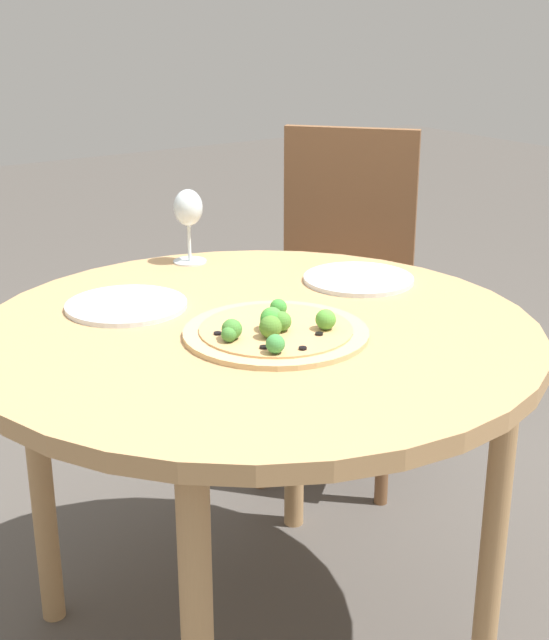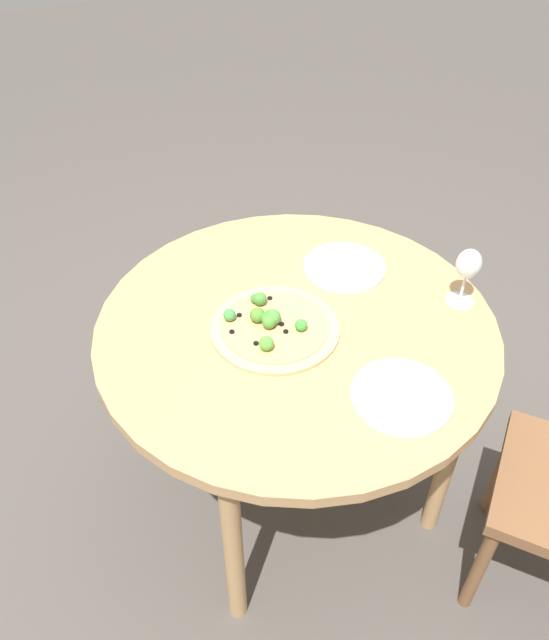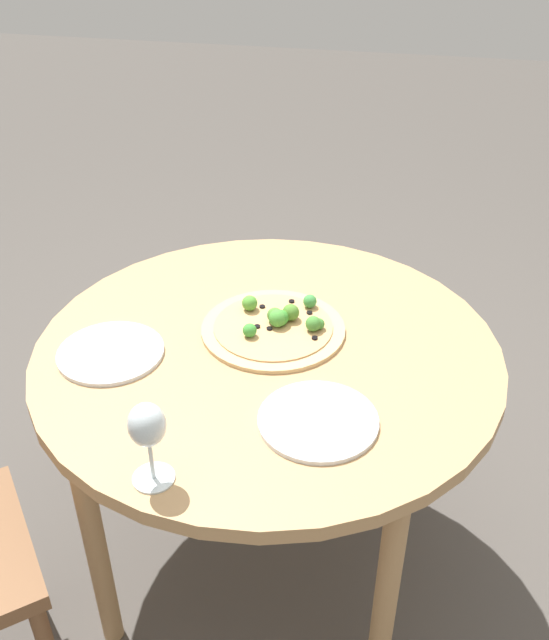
% 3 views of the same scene
% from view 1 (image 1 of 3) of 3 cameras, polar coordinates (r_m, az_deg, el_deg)
% --- Properties ---
extents(ground_plane, '(12.00, 12.00, 0.00)m').
position_cam_1_polar(ground_plane, '(2.02, -0.99, -19.82)').
color(ground_plane, '#4C4742').
extents(dining_table, '(1.06, 1.06, 0.72)m').
position_cam_1_polar(dining_table, '(1.68, -1.12, -2.65)').
color(dining_table, tan).
rests_on(dining_table, ground_plane).
extents(chair, '(0.56, 0.56, 0.96)m').
position_cam_1_polar(chair, '(2.53, 4.24, 1.64)').
color(chair, brown).
rests_on(chair, ground_plane).
extents(pizza, '(0.34, 0.34, 0.06)m').
position_cam_1_polar(pizza, '(1.60, -0.01, -0.65)').
color(pizza, tan).
rests_on(pizza, dining_table).
extents(wine_glass, '(0.08, 0.08, 0.17)m').
position_cam_1_polar(wine_glass, '(2.04, -5.54, 6.94)').
color(wine_glass, silver).
rests_on(wine_glass, dining_table).
extents(plate_near, '(0.24, 0.24, 0.01)m').
position_cam_1_polar(plate_near, '(1.93, 5.40, 2.64)').
color(plate_near, silver).
rests_on(plate_near, dining_table).
extents(plate_far, '(0.24, 0.24, 0.01)m').
position_cam_1_polar(plate_far, '(1.78, -9.46, 0.94)').
color(plate_far, silver).
rests_on(plate_far, dining_table).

